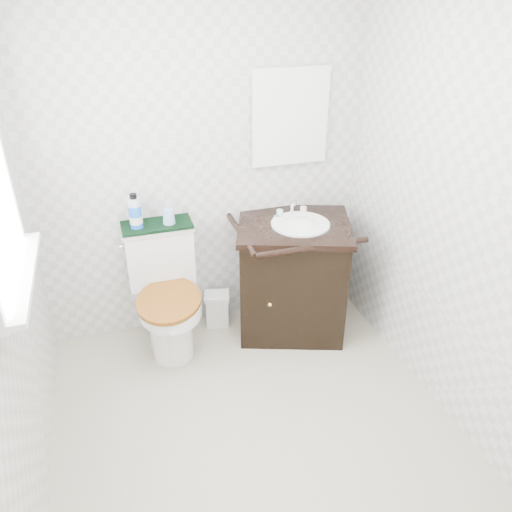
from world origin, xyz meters
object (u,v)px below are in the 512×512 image
toilet (166,298)px  mouthwash_bottle (135,212)px  vanity (293,274)px  trash_bin (217,309)px  cup (169,216)px

toilet → mouthwash_bottle: (-0.12, 0.11, 0.60)m
toilet → vanity: bearing=-4.0°
toilet → trash_bin: size_ratio=3.25×
toilet → trash_bin: (0.37, 0.10, -0.23)m
toilet → cup: size_ratio=8.56×
vanity → mouthwash_bottle: 1.15m
vanity → mouthwash_bottle: (-1.00, 0.17, 0.53)m
vanity → mouthwash_bottle: bearing=170.5°
toilet → vanity: 0.88m
trash_bin → mouthwash_bottle: mouthwash_bottle is taller
vanity → trash_bin: vanity is taller
trash_bin → cup: bearing=180.0°
toilet → trash_bin: 0.45m
trash_bin → toilet: bearing=-164.1°
mouthwash_bottle → toilet: bearing=-40.4°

